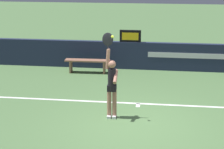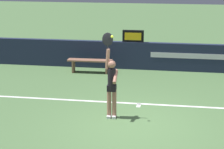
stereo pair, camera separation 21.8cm
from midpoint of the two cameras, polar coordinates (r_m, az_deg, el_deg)
name	(u,v)px [view 2 (the right image)]	position (r m, az deg, el deg)	size (l,w,h in m)	color
ground_plane	(134,124)	(10.29, 3.70, -7.02)	(60.00, 60.00, 0.00)	#4F7343
court_lines	(128,144)	(9.24, 3.00, -9.78)	(10.49, 5.50, 0.00)	white
back_wall	(149,56)	(15.25, 5.67, 2.62)	(14.95, 0.22, 1.05)	#1F2742
speed_display	(133,36)	(15.15, 3.43, 5.46)	(0.80, 0.13, 0.45)	black
tennis_player	(112,84)	(10.37, 0.53, -1.33)	(0.41, 0.46, 2.28)	#A66E59
tennis_ball	(112,37)	(9.89, 0.65, 5.39)	(0.07, 0.07, 0.07)	#CCDC2F
courtside_bench_far	(90,63)	(14.80, -2.73, 1.69)	(1.66, 0.40, 0.49)	#95644E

